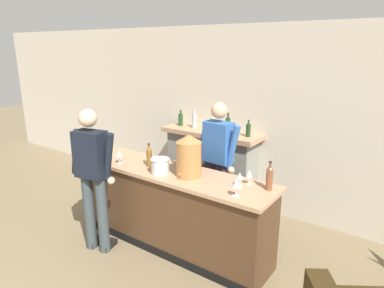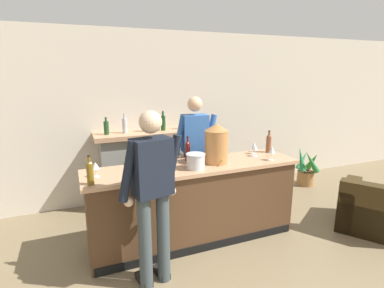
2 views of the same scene
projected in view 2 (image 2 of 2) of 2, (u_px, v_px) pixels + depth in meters
The scene contains 18 objects.
wall_back_panel at pixel (148, 117), 4.93m from camera, with size 12.00×0.07×2.75m.
bar_counter at pixel (194, 203), 3.75m from camera, with size 2.64×0.66×1.00m.
fireplace_stone at pixel (147, 167), 4.84m from camera, with size 1.59×0.52×1.50m.
armchair_black at pixel (372, 211), 4.05m from camera, with size 1.12×1.11×0.73m.
potted_plant_corner at pixel (306, 170), 5.66m from camera, with size 0.41×0.41×0.74m.
person_customer at pixel (153, 193), 2.84m from camera, with size 0.65×0.36×1.77m.
person_bartender at pixel (195, 152), 4.31m from camera, with size 0.66×0.32×1.77m.
copper_dispenser at pixel (216, 143), 3.66m from camera, with size 0.29×0.33×0.49m.
ice_bucket_steel at pixel (196, 161), 3.47m from camera, with size 0.22×0.22×0.18m.
wine_bottle_port_short at pixel (90, 172), 2.97m from camera, with size 0.07×0.07×0.30m.
wine_bottle_rose_blush at pixel (171, 158), 3.46m from camera, with size 0.07×0.07×0.29m.
wine_bottle_burgundy_dark at pixel (269, 143), 4.17m from camera, with size 0.07×0.07×0.31m.
wine_bottle_chardonnay_pale at pixel (188, 150), 3.76m from camera, with size 0.07×0.07×0.32m.
wine_glass_front_right at pixel (254, 145), 4.10m from camera, with size 0.07×0.07×0.17m.
wine_glass_mid_counter at pixel (255, 148), 3.98m from camera, with size 0.07×0.07×0.16m.
wine_glass_by_dispenser at pixel (95, 166), 3.19m from camera, with size 0.09×0.09×0.16m.
wine_glass_near_bucket at pixel (272, 150), 3.79m from camera, with size 0.08×0.08×0.18m.
wine_glass_back_row at pixel (141, 166), 3.19m from camera, with size 0.09×0.09×0.17m.
Camera 2 is at (-1.17, -0.24, 2.10)m, focal length 28.00 mm.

